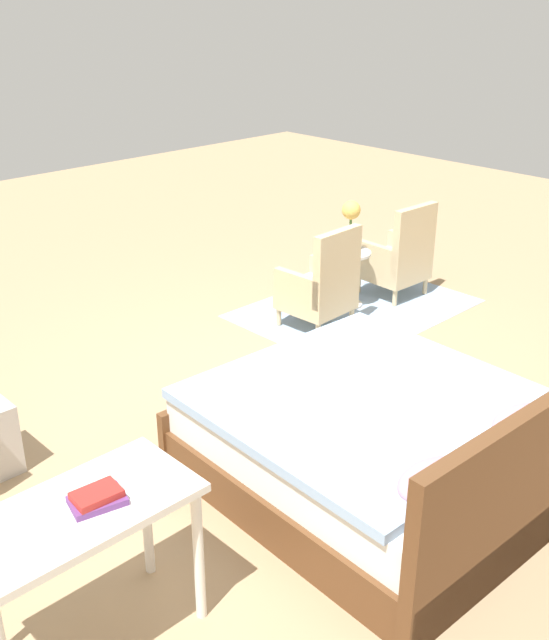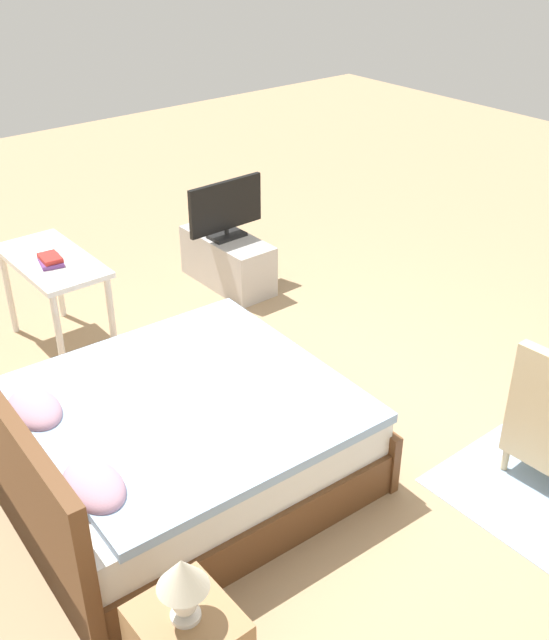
# 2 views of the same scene
# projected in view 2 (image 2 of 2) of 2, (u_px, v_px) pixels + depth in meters

# --- Properties ---
(ground_plane) EXTENTS (16.00, 16.00, 0.00)m
(ground_plane) POSITION_uv_depth(u_px,v_px,m) (318.00, 426.00, 5.08)
(ground_plane) COLOR #A38460
(bed) EXTENTS (1.87, 2.05, 0.96)m
(bed) POSITION_uv_depth(u_px,v_px,m) (172.00, 441.00, 4.47)
(bed) COLOR brown
(bed) RESTS_ON ground_plane
(table_lamp) EXTENTS (0.22, 0.22, 0.33)m
(table_lamp) POSITION_uv_depth(u_px,v_px,m) (183.00, 581.00, 3.00)
(table_lamp) COLOR silver
(table_lamp) RESTS_ON nightstand
(tv_stand) EXTENTS (0.96, 0.40, 0.47)m
(tv_stand) POSITION_uv_depth(u_px,v_px,m) (228.00, 260.00, 6.81)
(tv_stand) COLOR #B7B2AD
(tv_stand) RESTS_ON ground_plane
(tv_flatscreen) EXTENTS (0.21, 0.76, 0.52)m
(tv_flatscreen) POSITION_uv_depth(u_px,v_px,m) (226.00, 209.00, 6.56)
(tv_flatscreen) COLOR black
(tv_flatscreen) RESTS_ON tv_stand
(vanity_desk) EXTENTS (1.04, 0.52, 0.77)m
(vanity_desk) POSITION_uv_depth(u_px,v_px,m) (53.00, 272.00, 5.65)
(vanity_desk) COLOR silver
(vanity_desk) RESTS_ON ground_plane
(book_stack) EXTENTS (0.26, 0.21, 0.06)m
(book_stack) POSITION_uv_depth(u_px,v_px,m) (51.00, 260.00, 5.50)
(book_stack) COLOR #66387A
(book_stack) RESTS_ON vanity_desk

